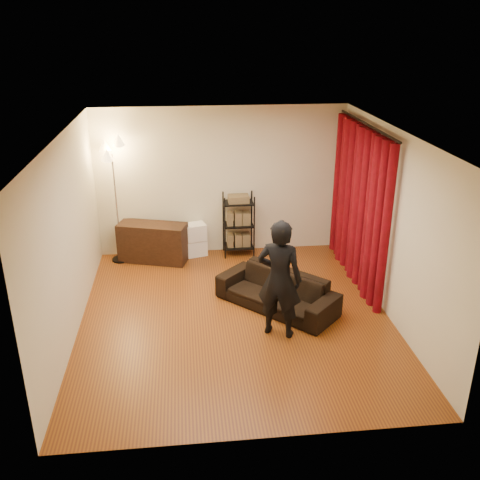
{
  "coord_description": "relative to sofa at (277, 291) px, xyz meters",
  "views": [
    {
      "loc": [
        -0.68,
        -6.83,
        4.07
      ],
      "look_at": [
        0.1,
        0.3,
        1.1
      ],
      "focal_mm": 40.0,
      "sensor_mm": 36.0,
      "label": 1
    }
  ],
  "objects": [
    {
      "name": "curtain",
      "position": [
        1.48,
        0.9,
        1.0
      ],
      "size": [
        0.22,
        2.65,
        2.55
      ],
      "primitive_type": null,
      "color": "maroon",
      "rests_on": "ground"
    },
    {
      "name": "floor",
      "position": [
        -0.65,
        -0.23,
        -0.27
      ],
      "size": [
        5.0,
        5.0,
        0.0
      ],
      "primitive_type": "plane",
      "color": "brown",
      "rests_on": "ground"
    },
    {
      "name": "wall_back",
      "position": [
        -0.65,
        2.27,
        1.08
      ],
      "size": [
        5.0,
        0.0,
        5.0
      ],
      "primitive_type": "plane",
      "rotation": [
        1.57,
        0.0,
        0.0
      ],
      "color": "beige",
      "rests_on": "ground"
    },
    {
      "name": "wall_front",
      "position": [
        -0.65,
        -2.73,
        1.08
      ],
      "size": [
        5.0,
        0.0,
        5.0
      ],
      "primitive_type": "plane",
      "rotation": [
        -1.57,
        0.0,
        0.0
      ],
      "color": "beige",
      "rests_on": "ground"
    },
    {
      "name": "media_cabinet",
      "position": [
        -1.93,
        1.92,
        0.08
      ],
      "size": [
        1.29,
        0.79,
        0.71
      ],
      "primitive_type": "cube",
      "rotation": [
        0.0,
        0.0,
        -0.3
      ],
      "color": "#321D11",
      "rests_on": "ground"
    },
    {
      "name": "storage_boxes",
      "position": [
        -1.16,
        2.08,
        0.04
      ],
      "size": [
        0.44,
        0.38,
        0.62
      ],
      "primitive_type": null,
      "rotation": [
        0.0,
        0.0,
        0.25
      ],
      "color": "white",
      "rests_on": "ground"
    },
    {
      "name": "ceiling",
      "position": [
        -0.65,
        -0.23,
        2.43
      ],
      "size": [
        5.0,
        5.0,
        0.0
      ],
      "primitive_type": "plane",
      "rotation": [
        3.14,
        0.0,
        0.0
      ],
      "color": "white",
      "rests_on": "ground"
    },
    {
      "name": "wire_shelf",
      "position": [
        -0.37,
        2.05,
        0.31
      ],
      "size": [
        0.62,
        0.52,
        1.17
      ],
      "primitive_type": null,
      "rotation": [
        0.0,
        0.0,
        -0.32
      ],
      "color": "black",
      "rests_on": "ground"
    },
    {
      "name": "person",
      "position": [
        -0.11,
        -0.73,
        0.57
      ],
      "size": [
        0.73,
        0.62,
        1.68
      ],
      "primitive_type": "imported",
      "rotation": [
        0.0,
        0.0,
        2.71
      ],
      "color": "black",
      "rests_on": "ground"
    },
    {
      "name": "sofa",
      "position": [
        0.0,
        0.0,
        0.0
      ],
      "size": [
        1.83,
        1.83,
        0.54
      ],
      "primitive_type": "imported",
      "rotation": [
        0.0,
        0.0,
        -0.79
      ],
      "color": "black",
      "rests_on": "ground"
    },
    {
      "name": "wall_left",
      "position": [
        -2.9,
        -0.23,
        1.08
      ],
      "size": [
        0.0,
        5.0,
        5.0
      ],
      "primitive_type": "plane",
      "rotation": [
        1.57,
        0.0,
        1.57
      ],
      "color": "beige",
      "rests_on": "ground"
    },
    {
      "name": "curtain_rod",
      "position": [
        1.5,
        0.9,
        2.31
      ],
      "size": [
        0.04,
        2.65,
        0.04
      ],
      "primitive_type": "cylinder",
      "rotation": [
        1.57,
        0.0,
        0.0
      ],
      "color": "black",
      "rests_on": "wall_right"
    },
    {
      "name": "wall_right",
      "position": [
        1.6,
        -0.23,
        1.08
      ],
      "size": [
        0.0,
        5.0,
        5.0
      ],
      "primitive_type": "plane",
      "rotation": [
        1.57,
        0.0,
        -1.57
      ],
      "color": "beige",
      "rests_on": "ground"
    },
    {
      "name": "floor_lamp",
      "position": [
        -2.53,
        2.0,
        0.83
      ],
      "size": [
        0.51,
        0.51,
        2.21
      ],
      "primitive_type": null,
      "rotation": [
        0.0,
        0.0,
        -0.35
      ],
      "color": "silver",
      "rests_on": "ground"
    }
  ]
}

